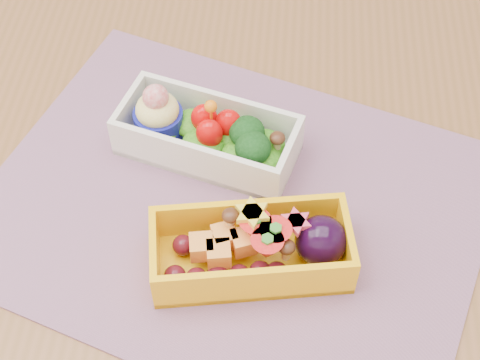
# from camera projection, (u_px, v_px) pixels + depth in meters

# --- Properties ---
(table) EXTENTS (1.20, 0.80, 0.75)m
(table) POSITION_uv_depth(u_px,v_px,m) (252.00, 261.00, 0.81)
(table) COLOR brown
(table) RESTS_ON ground
(placemat) EXTENTS (0.58, 0.51, 0.00)m
(placemat) POSITION_uv_depth(u_px,v_px,m) (232.00, 207.00, 0.73)
(placemat) COLOR gray
(placemat) RESTS_ON table
(bento_white) EXTENTS (0.20, 0.13, 0.08)m
(bento_white) POSITION_uv_depth(u_px,v_px,m) (206.00, 134.00, 0.75)
(bento_white) COLOR silver
(bento_white) RESTS_ON placemat
(bento_yellow) EXTENTS (0.19, 0.11, 0.06)m
(bento_yellow) POSITION_uv_depth(u_px,v_px,m) (256.00, 249.00, 0.67)
(bento_yellow) COLOR #FFB70D
(bento_yellow) RESTS_ON placemat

